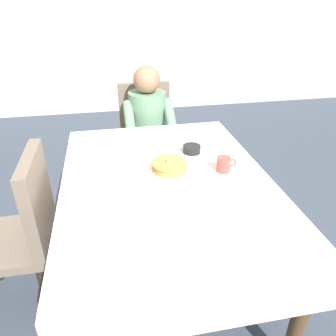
{
  "coord_description": "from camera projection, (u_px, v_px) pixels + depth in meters",
  "views": [
    {
      "loc": [
        -0.27,
        -1.47,
        1.63
      ],
      "look_at": [
        0.01,
        0.02,
        0.79
      ],
      "focal_mm": 34.65,
      "sensor_mm": 36.0,
      "label": 1
    }
  ],
  "objects": [
    {
      "name": "syrup_pitcher",
      "position": [
        120.0,
        160.0,
        1.84
      ],
      "size": [
        0.08,
        0.08,
        0.07
      ],
      "color": "silver",
      "rests_on": "dining_table_main"
    },
    {
      "name": "breakfast_stack",
      "position": [
        169.0,
        166.0,
        1.77
      ],
      "size": [
        0.19,
        0.19,
        0.07
      ],
      "color": "tan",
      "rests_on": "plate_breakfast"
    },
    {
      "name": "ground_plane",
      "position": [
        167.0,
        276.0,
        2.1
      ],
      "size": [
        14.0,
        14.0,
        0.0
      ],
      "primitive_type": "plane",
      "color": "#3D4756"
    },
    {
      "name": "dining_table_main",
      "position": [
        166.0,
        192.0,
        1.78
      ],
      "size": [
        1.12,
        1.52,
        0.74
      ],
      "color": "white",
      "rests_on": "ground"
    },
    {
      "name": "spoon_near_edge",
      "position": [
        191.0,
        208.0,
        1.49
      ],
      "size": [
        0.15,
        0.02,
        0.0
      ],
      "primitive_type": "cube",
      "rotation": [
        0.0,
        0.0,
        0.05
      ],
      "color": "silver",
      "rests_on": "dining_table_main"
    },
    {
      "name": "bowl_butter",
      "position": [
        192.0,
        149.0,
        2.0
      ],
      "size": [
        0.11,
        0.11,
        0.04
      ],
      "primitive_type": "cylinder",
      "color": "black",
      "rests_on": "dining_table_main"
    },
    {
      "name": "knife_right_of_plate",
      "position": [
        203.0,
        171.0,
        1.8
      ],
      "size": [
        0.02,
        0.2,
        0.0
      ],
      "primitive_type": "cube",
      "rotation": [
        0.0,
        0.0,
        1.6
      ],
      "color": "silver",
      "rests_on": "dining_table_main"
    },
    {
      "name": "fork_left_of_plate",
      "position": [
        135.0,
        177.0,
        1.74
      ],
      "size": [
        0.03,
        0.18,
        0.0
      ],
      "primitive_type": "cube",
      "rotation": [
        0.0,
        0.0,
        1.49
      ],
      "color": "silver",
      "rests_on": "dining_table_main"
    },
    {
      "name": "diner_person",
      "position": [
        148.0,
        123.0,
        2.65
      ],
      "size": [
        0.4,
        0.43,
        1.12
      ],
      "rotation": [
        0.0,
        0.0,
        3.14
      ],
      "color": "gray",
      "rests_on": "ground"
    },
    {
      "name": "napkin_folded",
      "position": [
        109.0,
        193.0,
        1.6
      ],
      "size": [
        0.17,
        0.13,
        0.01
      ],
      "primitive_type": "cube",
      "rotation": [
        0.0,
        0.0,
        -0.03
      ],
      "color": "white",
      "rests_on": "dining_table_main"
    },
    {
      "name": "cup_coffee",
      "position": [
        224.0,
        164.0,
        1.78
      ],
      "size": [
        0.11,
        0.08,
        0.08
      ],
      "color": "#B24C42",
      "rests_on": "dining_table_main"
    },
    {
      "name": "plate_breakfast",
      "position": [
        169.0,
        171.0,
        1.78
      ],
      "size": [
        0.28,
        0.28,
        0.02
      ],
      "primitive_type": "cylinder",
      "color": "white",
      "rests_on": "dining_table_main"
    },
    {
      "name": "chair_left_side",
      "position": [
        23.0,
        226.0,
        1.71
      ],
      "size": [
        0.45,
        0.44,
        0.93
      ],
      "rotation": [
        0.0,
        0.0,
        1.57
      ],
      "color": "#7A6B5B",
      "rests_on": "ground"
    },
    {
      "name": "chair_diner",
      "position": [
        146.0,
        131.0,
        2.85
      ],
      "size": [
        0.44,
        0.45,
        0.93
      ],
      "rotation": [
        0.0,
        0.0,
        3.14
      ],
      "color": "#7A6B5B",
      "rests_on": "ground"
    }
  ]
}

